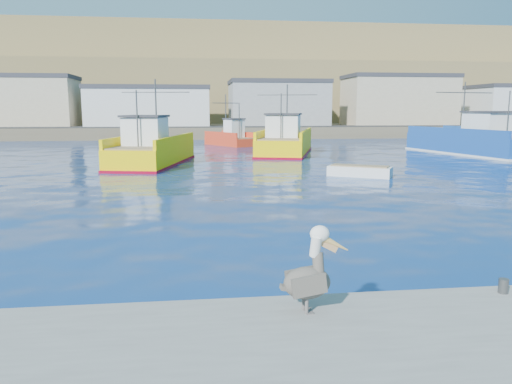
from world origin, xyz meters
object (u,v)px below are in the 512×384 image
at_px(skiff_mid, 360,172).
at_px(boat_orange, 230,137).
at_px(trawler_yellow_a, 152,151).
at_px(trawler_yellow_b, 285,142).
at_px(trawler_blue, 474,142).
at_px(skiff_far, 480,146).
at_px(pelican, 310,275).

bearing_deg(skiff_mid, boat_orange, 102.49).
bearing_deg(skiff_mid, trawler_yellow_a, 147.67).
bearing_deg(boat_orange, trawler_yellow_b, -68.84).
bearing_deg(trawler_yellow_b, skiff_mid, -83.82).
bearing_deg(trawler_blue, skiff_far, 54.00).
bearing_deg(pelican, trawler_yellow_a, 99.98).
relative_size(boat_orange, pelican, 4.45).
bearing_deg(trawler_yellow_a, trawler_blue, 10.51).
relative_size(trawler_yellow_b, skiff_mid, 3.19).
height_order(trawler_yellow_a, boat_orange, trawler_yellow_a).
height_order(trawler_yellow_b, skiff_far, trawler_yellow_b).
height_order(skiff_mid, skiff_far, skiff_far).
bearing_deg(trawler_yellow_a, pelican, -80.02).
height_order(trawler_yellow_a, skiff_mid, trawler_yellow_a).
height_order(boat_orange, skiff_mid, boat_orange).
bearing_deg(skiff_far, trawler_yellow_a, -161.81).
xyz_separation_m(trawler_yellow_a, trawler_blue, (29.46, 5.47, 0.11)).
bearing_deg(skiff_mid, trawler_blue, 41.56).
relative_size(trawler_yellow_a, trawler_yellow_b, 0.96).
height_order(trawler_blue, skiff_mid, trawler_blue).
bearing_deg(pelican, trawler_blue, 55.95).
distance_m(trawler_yellow_b, trawler_blue, 17.85).
bearing_deg(boat_orange, skiff_mid, -77.51).
distance_m(skiff_mid, pelican, 23.19).
relative_size(trawler_yellow_a, boat_orange, 1.71).
bearing_deg(skiff_far, boat_orange, 162.33).
distance_m(trawler_yellow_a, trawler_yellow_b, 14.24).
relative_size(skiff_mid, skiff_far, 0.91).
bearing_deg(trawler_yellow_a, skiff_far, 18.19).
height_order(boat_orange, skiff_far, boat_orange).
xyz_separation_m(trawler_yellow_a, boat_orange, (7.41, 19.31, -0.10)).
bearing_deg(pelican, skiff_far, 55.68).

